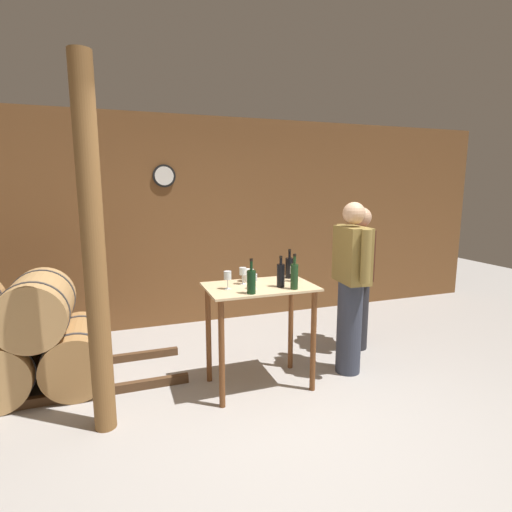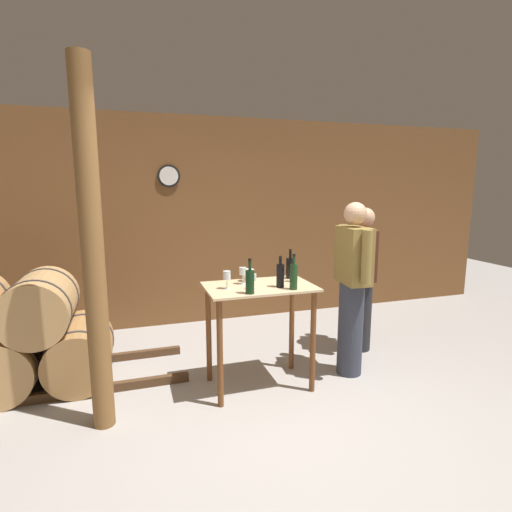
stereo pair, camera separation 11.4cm
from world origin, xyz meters
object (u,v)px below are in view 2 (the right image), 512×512
Objects in this scene: wine_bottle_center at (294,276)px; ice_bucket at (248,275)px; wooden_post at (93,253)px; person_host at (362,276)px; wine_glass_near_center at (243,272)px; wine_bottle_right at (290,267)px; person_visitor_with_scarf at (352,286)px; wine_bottle_far_left at (250,281)px; wine_glass_near_left at (227,276)px; wine_glass_near_right at (253,278)px; wine_bottle_left at (280,275)px; wine_glass_far_side at (294,271)px.

wine_bottle_center is 2.68× the size of ice_bucket.
wooden_post is 1.69× the size of person_host.
wooden_post reaches higher than wine_glass_near_center.
wine_bottle_right is 0.17× the size of person_visitor_with_scarf.
wine_bottle_right is 0.18× the size of person_host.
ice_bucket is 0.07× the size of person_host.
wine_bottle_far_left is 0.67m from wine_bottle_right.
ice_bucket is 1.00m from person_visitor_with_scarf.
wine_glass_near_left is (1.03, 0.20, -0.29)m from wooden_post.
wine_glass_near_left is at bearing 124.61° from wine_bottle_far_left.
wine_glass_near_right is at bearing -78.09° from wine_glass_near_center.
person_host is at bearing 25.37° from wine_bottle_left.
wine_bottle_left reaches higher than wine_glass_near_center.
wine_bottle_far_left is at bearing -0.43° from wooden_post.
wine_bottle_far_left is 2.11× the size of wine_glass_far_side.
person_visitor_with_scarf reaches higher than wine_bottle_far_left.
wine_bottle_left reaches higher than wine_glass_near_right.
wine_bottle_left is (0.31, 0.13, 0.00)m from wine_bottle_far_left.
ice_bucket is (0.04, 0.27, -0.04)m from wine_glass_near_right.
person_visitor_with_scarf is at bearing -7.08° from wine_glass_near_center.
wooden_post reaches higher than wine_glass_far_side.
wine_bottle_center reaches higher than wine_bottle_far_left.
wine_bottle_center is 1.31m from person_host.
person_visitor_with_scarf is (0.57, -0.08, -0.16)m from wine_glass_far_side.
wine_bottle_center is 2.21× the size of wine_glass_far_side.
person_host is (1.43, 0.54, -0.20)m from wine_glass_near_right.
wooden_post is at bearing -173.82° from wine_glass_near_right.
wine_bottle_left is at bearing -4.36° from wine_glass_near_right.
wooden_post is 1.29m from wine_glass_near_right.
wine_bottle_center is 2.38× the size of wine_glass_near_right.
wine_glass_far_side is (0.50, 0.27, -0.01)m from wine_bottle_far_left.
wine_glass_far_side is at bearing -6.60° from wine_glass_near_center.
wine_bottle_right is at bearing 71.52° from wine_bottle_center.
wine_bottle_right is (0.53, 0.41, -0.00)m from wine_bottle_far_left.
wooden_post reaches higher than ice_bucket.
wooden_post is at bearing -179.69° from wine_bottle_center.
wooden_post is 17.71× the size of wine_glass_near_center.
wooden_post is 9.78× the size of wine_bottle_left.
wooden_post is 9.25× the size of wine_bottle_far_left.
wine_bottle_far_left reaches higher than wine_glass_near_left.
person_visitor_with_scarf is at bearing -21.08° from wine_bottle_right.
wine_bottle_right is 0.14m from wine_glass_far_side.
wine_glass_near_left is 1.73m from person_host.
wine_bottle_left is 1.76× the size of wine_glass_near_left.
wine_glass_far_side is (0.43, 0.13, 0.01)m from wine_glass_near_right.
wine_bottle_far_left is 2.54× the size of ice_bucket.
ice_bucket is (-0.39, 0.14, -0.04)m from wine_glass_far_side.
person_visitor_with_scarf reaches higher than person_host.
ice_bucket is at bearing 125.57° from wine_bottle_center.
wine_bottle_far_left is 0.16m from wine_glass_near_right.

